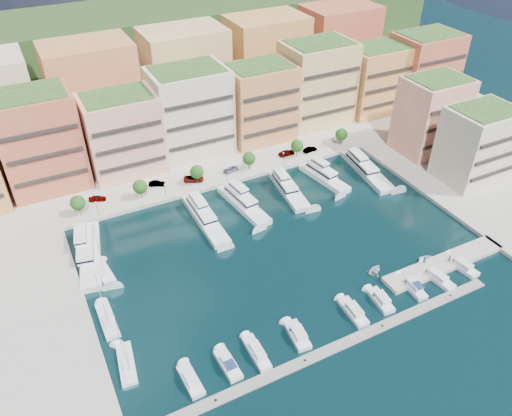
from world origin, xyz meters
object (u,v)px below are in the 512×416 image
at_px(tree_4, 297,146).
at_px(yacht_6, 365,168).
at_px(yacht_4, 288,188).
at_px(cruiser_8, 436,277).
at_px(car_5, 310,150).
at_px(person_0, 425,260).
at_px(tree_2, 197,172).
at_px(cruiser_3, 298,335).
at_px(lamppost_0, 97,206).
at_px(yacht_0, 89,251).
at_px(car_3, 231,169).
at_px(cruiser_0, 191,380).
at_px(car_2, 194,179).
at_px(tree_5, 341,134).
at_px(tender_2, 427,259).
at_px(tender_0, 375,270).
at_px(cruiser_9, 462,266).
at_px(tender_1, 421,261).
at_px(lamppost_4, 335,143).
at_px(yacht_5, 323,175).
at_px(tree_0, 78,203).
at_px(car_1, 157,184).
at_px(tree_3, 249,158).
at_px(sailboat_2, 105,273).
at_px(sailboat_1, 108,321).
at_px(cruiser_7, 413,287).
at_px(yacht_2, 204,216).
at_px(yacht_3, 242,202).
at_px(sailboat_0, 127,364).
at_px(cruiser_1, 228,365).
at_px(car_0, 97,198).
at_px(person_1, 449,259).
at_px(lamppost_1, 165,188).
at_px(tree_1, 140,187).
at_px(lamppost_3, 283,157).
at_px(car_4, 287,153).
at_px(cruiser_5, 353,312).
at_px(cruiser_2, 257,353).

height_order(tree_4, yacht_6, tree_4).
height_order(yacht_4, cruiser_8, yacht_4).
distance_m(car_5, person_0, 54.65).
height_order(tree_2, cruiser_3, tree_2).
distance_m(lamppost_0, yacht_0, 14.20).
bearing_deg(car_3, tree_4, -106.66).
height_order(cruiser_0, car_5, car_5).
height_order(car_2, car_3, car_2).
xyz_separation_m(cruiser_8, person_0, (0.31, 4.40, 1.44)).
xyz_separation_m(tree_5, tender_2, (-12.28, -52.50, -4.34)).
xyz_separation_m(yacht_6, tender_0, (-23.68, -35.19, -0.80)).
bearing_deg(cruiser_9, cruiser_0, 179.99).
xyz_separation_m(cruiser_3, car_5, (39.57, 58.89, 1.20)).
relative_size(tree_2, tender_1, 3.42).
relative_size(tree_5, lamppost_4, 1.35).
distance_m(yacht_5, tender_2, 39.99).
height_order(tree_0, car_1, tree_0).
bearing_deg(yacht_4, person_0, -72.94).
relative_size(tree_3, sailboat_2, 0.43).
height_order(sailboat_1, tender_1, sailboat_1).
bearing_deg(lamppost_4, cruiser_7, -107.48).
bearing_deg(yacht_2, tender_1, -44.64).
bearing_deg(tree_3, car_1, 171.40).
xyz_separation_m(yacht_3, sailboat_0, (-40.71, -35.51, -0.90)).
height_order(cruiser_1, car_0, car_0).
bearing_deg(sailboat_2, yacht_6, 6.19).
bearing_deg(tree_3, lamppost_4, -4.70).
height_order(yacht_4, person_1, yacht_4).
bearing_deg(tree_3, car_5, 2.18).
bearing_deg(tree_2, person_0, -58.09).
relative_size(lamppost_1, tender_0, 1.06).
bearing_deg(tree_0, tree_2, 0.00).
xyz_separation_m(tree_1, tender_2, (51.72, -52.50, -4.34)).
relative_size(cruiser_8, car_2, 1.64).
bearing_deg(sailboat_2, car_3, 30.39).
relative_size(lamppost_3, yacht_3, 0.20).
bearing_deg(yacht_5, car_2, 157.06).
distance_m(lamppost_4, tender_0, 52.51).
xyz_separation_m(yacht_4, cruiser_8, (12.03, -44.60, -0.54)).
distance_m(lamppost_1, lamppost_4, 54.00).
bearing_deg(yacht_5, yacht_3, -177.41).
bearing_deg(lamppost_0, cruiser_1, -78.97).
distance_m(cruiser_8, car_4, 60.42).
bearing_deg(cruiser_5, yacht_3, 94.87).
relative_size(tree_4, car_3, 1.19).
height_order(yacht_4, cruiser_2, yacht_4).
distance_m(lamppost_1, car_4, 40.09).
bearing_deg(tender_0, tender_1, -126.19).
distance_m(cruiser_2, car_1, 62.11).
xyz_separation_m(tree_2, car_0, (-26.70, 4.30, -2.98)).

